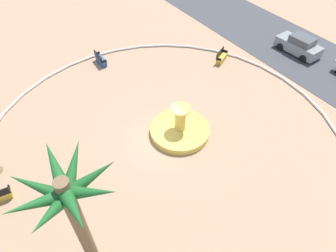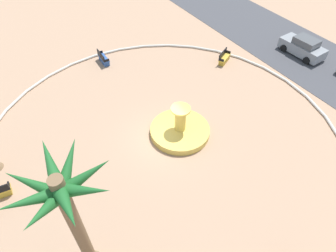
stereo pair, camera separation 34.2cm
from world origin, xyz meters
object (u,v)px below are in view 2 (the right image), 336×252
(bench_west, at_px, (224,58))
(fountain, at_px, (180,130))
(bench_southwest, at_px, (103,59))
(parked_car_leftmost, at_px, (303,47))
(palm_tree_near_fountain, at_px, (67,205))

(bench_west, bearing_deg, fountain, -57.48)
(fountain, xyz_separation_m, bench_southwest, (-10.66, -0.91, 0.03))
(fountain, relative_size, bench_southwest, 2.48)
(parked_car_leftmost, bearing_deg, bench_west, -112.68)
(bench_west, bearing_deg, bench_southwest, -121.55)
(bench_west, height_order, parked_car_leftmost, parked_car_leftmost)
(bench_southwest, bearing_deg, parked_car_leftmost, 62.06)
(fountain, distance_m, bench_southwest, 10.70)
(palm_tree_near_fountain, xyz_separation_m, bench_southwest, (-15.50, 7.32, -4.87))
(fountain, relative_size, parked_car_leftmost, 0.98)
(bench_southwest, xyz_separation_m, parked_car_leftmost, (8.30, 15.64, 0.43))
(palm_tree_near_fountain, xyz_separation_m, bench_west, (-9.98, 16.30, -4.87))
(palm_tree_near_fountain, distance_m, bench_west, 19.73)
(fountain, height_order, palm_tree_near_fountain, palm_tree_near_fountain)
(bench_southwest, bearing_deg, bench_west, 58.45)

